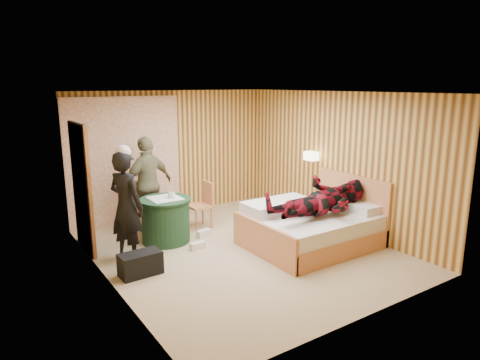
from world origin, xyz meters
TOP-DOWN VIEW (x-y plane):
  - floor at (0.00, 0.00)m, footprint 4.20×5.00m
  - ceiling at (0.00, 0.00)m, footprint 4.20×5.00m
  - wall_back at (0.00, 2.50)m, footprint 4.20×0.02m
  - wall_left at (-2.10, 0.00)m, footprint 0.02×5.00m
  - wall_right at (2.10, 0.00)m, footprint 0.02×5.00m
  - curtain at (-1.00, 2.43)m, footprint 2.20×0.08m
  - doorway at (-2.06, 1.40)m, footprint 0.06×0.90m
  - wall_lamp at (1.92, 0.45)m, footprint 0.26×0.24m
  - bed at (1.12, -0.46)m, footprint 2.01×1.58m
  - nightstand at (1.88, 0.15)m, footprint 0.41×0.55m
  - round_table at (-0.82, 1.02)m, footprint 0.86×0.86m
  - chair_far at (-0.83, 1.70)m, footprint 0.44×0.44m
  - chair_near at (0.06, 1.32)m, footprint 0.40×0.40m
  - duffel_bag at (-1.67, 0.00)m, footprint 0.59×0.33m
  - sneaker_left at (-0.18, 0.86)m, footprint 0.29×0.17m
  - sneaker_right at (-0.55, 0.41)m, footprint 0.25×0.11m
  - woman_standing at (-1.61, 0.62)m, footprint 0.62×0.73m
  - man_at_table at (-0.82, 1.74)m, footprint 1.09×0.68m
  - man_on_bed at (1.15, -0.68)m, footprint 0.86×0.67m
  - book_lower at (1.88, 0.10)m, footprint 0.23×0.26m
  - book_upper at (1.88, 0.10)m, footprint 0.25×0.28m
  - cup_nightstand at (1.88, 0.28)m, footprint 0.11×0.11m
  - cup_table at (-0.72, 0.97)m, footprint 0.15×0.15m

SIDE VIEW (x-z plane):
  - floor at x=0.00m, z-range -0.01..0.01m
  - sneaker_right at x=-0.55m, z-range 0.00..0.11m
  - sneaker_left at x=-0.18m, z-range 0.00..0.12m
  - duffel_bag at x=-1.67m, z-range 0.00..0.33m
  - nightstand at x=1.88m, z-range 0.01..0.54m
  - bed at x=1.12m, z-range -0.23..0.86m
  - round_table at x=-0.82m, z-range 0.00..0.77m
  - chair_near at x=0.06m, z-range 0.07..0.93m
  - chair_far at x=-0.83m, z-range 0.07..1.00m
  - book_lower at x=1.88m, z-range 0.53..0.55m
  - book_upper at x=1.88m, z-range 0.55..0.57m
  - cup_nightstand at x=1.88m, z-range 0.53..0.63m
  - cup_table at x=-0.72m, z-range 0.77..0.86m
  - woman_standing at x=-1.61m, z-range 0.00..1.69m
  - man_at_table at x=-0.82m, z-range 0.00..1.72m
  - man_on_bed at x=1.15m, z-range 0.09..1.86m
  - doorway at x=-2.06m, z-range 0.00..2.05m
  - curtain at x=-1.00m, z-range 0.00..2.40m
  - wall_back at x=0.00m, z-range 0.00..2.50m
  - wall_left at x=-2.10m, z-range 0.00..2.50m
  - wall_right at x=2.10m, z-range 0.00..2.50m
  - wall_lamp at x=1.92m, z-range 1.22..1.38m
  - ceiling at x=0.00m, z-range 2.50..2.50m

